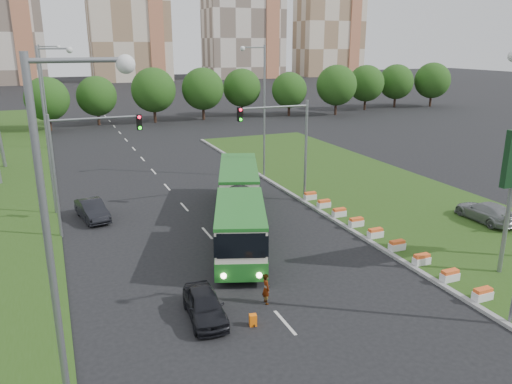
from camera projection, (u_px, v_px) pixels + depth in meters
name	position (u px, v px, depth m)	size (l,w,h in m)	color
ground	(287.00, 261.00, 29.02)	(360.00, 360.00, 0.00)	black
grass_median	(387.00, 197.00, 40.83)	(14.00, 60.00, 0.15)	#264614
median_kerb	(312.00, 207.00, 38.29)	(0.30, 60.00, 0.18)	gray
lane_markings	(162.00, 181.00, 45.64)	(0.20, 100.00, 0.01)	beige
flower_planters	(375.00, 233.00, 32.04)	(1.10, 18.10, 0.60)	silver
traffic_mast_median	(287.00, 136.00, 38.09)	(5.76, 0.32, 8.00)	gray
traffic_mast_left	(80.00, 155.00, 31.67)	(5.76, 0.32, 8.00)	gray
street_lamps	(188.00, 134.00, 35.06)	(36.00, 60.00, 12.00)	gray
tree_line	(194.00, 93.00, 80.09)	(120.00, 8.00, 9.00)	#1E4412
apartment_tower_ceast	(127.00, 1.00, 160.18)	(25.00, 15.00, 50.00)	beige
apartment_tower_east	(243.00, 9.00, 175.22)	(27.00, 15.00, 47.00)	beige
midrise_east	(329.00, 21.00, 189.00)	(24.00, 14.00, 40.00)	beige
articulated_bus	(235.00, 204.00, 33.52)	(2.76, 17.70, 2.91)	beige
car_left_near	(205.00, 305.00, 22.78)	(1.59, 3.95, 1.35)	black
car_left_far	(92.00, 210.00, 35.65)	(1.50, 4.30, 1.42)	black
car_median	(486.00, 212.00, 34.86)	(1.94, 4.78, 1.39)	gray
pedestrian	(266.00, 289.00, 24.09)	(0.57, 0.37, 1.55)	gray
shopping_trolley	(253.00, 320.00, 22.29)	(0.32, 0.34, 0.55)	orange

